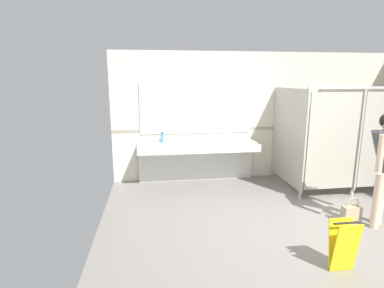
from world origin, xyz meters
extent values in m
cube|color=gray|center=(0.00, 0.00, -0.05)|extent=(6.14, 5.73, 0.10)
cube|color=beige|center=(0.00, 2.62, 1.30)|extent=(6.14, 0.12, 2.60)
cube|color=#9E937F|center=(0.00, 2.56, 1.05)|extent=(6.14, 0.01, 0.06)
cube|color=silver|center=(-1.38, 2.25, 0.76)|extent=(2.36, 0.59, 0.14)
cube|color=silver|center=(-1.38, 2.50, 0.35)|extent=(2.36, 0.08, 0.69)
cube|color=beige|center=(-2.16, 2.22, 0.78)|extent=(0.42, 0.33, 0.11)
cylinder|color=silver|center=(-2.16, 2.45, 0.89)|extent=(0.04, 0.04, 0.11)
cylinder|color=silver|center=(-2.16, 2.40, 0.93)|extent=(0.03, 0.11, 0.03)
sphere|color=silver|center=(-2.09, 2.46, 0.86)|extent=(0.04, 0.04, 0.04)
cube|color=beige|center=(-1.38, 2.22, 0.78)|extent=(0.42, 0.33, 0.11)
cylinder|color=silver|center=(-1.38, 2.45, 0.89)|extent=(0.04, 0.04, 0.11)
cylinder|color=silver|center=(-1.38, 2.40, 0.93)|extent=(0.03, 0.11, 0.03)
sphere|color=silver|center=(-1.31, 2.46, 0.86)|extent=(0.04, 0.04, 0.04)
cube|color=beige|center=(-0.59, 2.22, 0.78)|extent=(0.42, 0.33, 0.11)
cylinder|color=silver|center=(-0.59, 2.45, 0.89)|extent=(0.04, 0.04, 0.11)
cylinder|color=silver|center=(-0.59, 2.40, 0.93)|extent=(0.03, 0.11, 0.03)
sphere|color=silver|center=(-0.52, 2.46, 0.86)|extent=(0.04, 0.04, 0.04)
cube|color=silver|center=(-1.38, 2.55, 1.49)|extent=(2.26, 0.02, 1.02)
cube|color=#B2AD9E|center=(0.29, 1.86, 1.01)|extent=(0.03, 1.36, 1.78)
cylinder|color=silver|center=(0.29, 1.24, 0.06)|extent=(0.05, 0.05, 0.12)
cube|color=#B2AD9E|center=(1.29, 1.86, 1.01)|extent=(0.03, 1.36, 1.78)
cylinder|color=silver|center=(1.29, 1.24, 0.06)|extent=(0.05, 0.05, 0.12)
cube|color=#B2AD9E|center=(2.29, 1.86, 1.01)|extent=(0.03, 1.36, 1.78)
cube|color=#B2AD9E|center=(0.79, 1.21, 1.01)|extent=(0.92, 0.05, 1.68)
cube|color=#B7BABF|center=(1.29, 1.21, 1.92)|extent=(2.06, 0.04, 0.04)
cylinder|color=beige|center=(0.95, 0.20, 0.40)|extent=(0.11, 0.11, 0.80)
cylinder|color=beige|center=(0.81, 0.09, 0.40)|extent=(0.11, 0.11, 0.80)
cylinder|color=beige|center=(0.68, -0.01, 1.11)|extent=(0.08, 0.08, 0.51)
cube|color=tan|center=(0.58, 0.28, 0.12)|extent=(0.26, 0.12, 0.25)
torus|color=tan|center=(0.58, 0.28, 0.29)|extent=(0.20, 0.02, 0.20)
cylinder|color=teal|center=(-2.07, 2.42, 0.92)|extent=(0.07, 0.07, 0.18)
cylinder|color=black|center=(-2.07, 2.42, 1.03)|extent=(0.03, 0.03, 0.04)
cube|color=yellow|center=(-0.25, -0.80, 0.29)|extent=(0.28, 0.10, 0.58)
cube|color=yellow|center=(-0.25, -0.71, 0.29)|extent=(0.28, 0.10, 0.58)
cylinder|color=black|center=(-0.25, -0.76, 0.56)|extent=(0.28, 0.02, 0.02)
camera|label=1|loc=(-2.27, -3.45, 2.05)|focal=28.10mm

